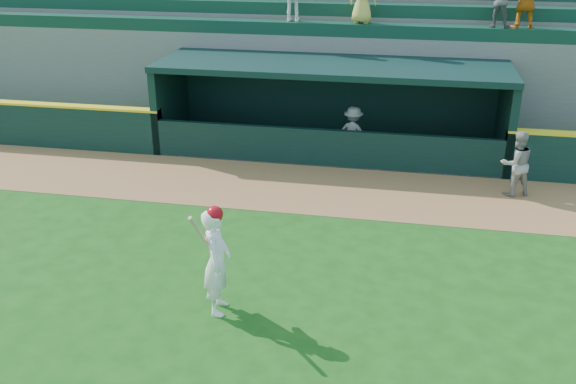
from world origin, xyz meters
name	(u,v)px	position (x,y,z in m)	size (l,w,h in m)	color
ground	(270,297)	(0.00, 0.00, 0.00)	(120.00, 120.00, 0.00)	#164711
warning_track	(314,189)	(0.00, 4.90, 0.01)	(40.00, 3.00, 0.01)	olive
dugout_player_front	(516,164)	(4.63, 5.45, 0.78)	(0.76, 0.59, 1.56)	gray
dugout_player_inside	(353,133)	(0.68, 7.21, 0.72)	(0.93, 0.53, 1.44)	gray
dugout	(332,101)	(0.00, 8.00, 1.36)	(9.40, 2.80, 2.46)	slate
stands	(351,36)	(0.01, 12.56, 2.40)	(34.50, 6.27, 7.51)	slate
batter_at_plate	(217,260)	(-0.75, -0.53, 0.95)	(0.55, 0.83, 1.90)	white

